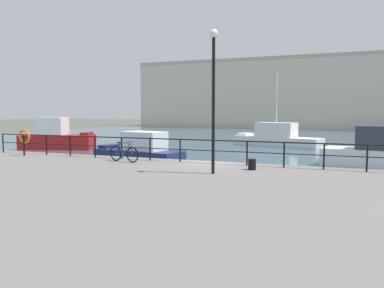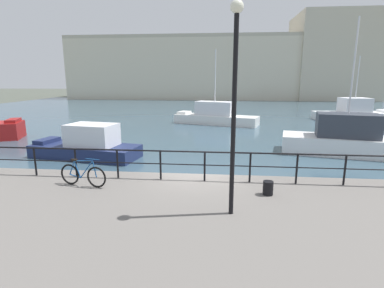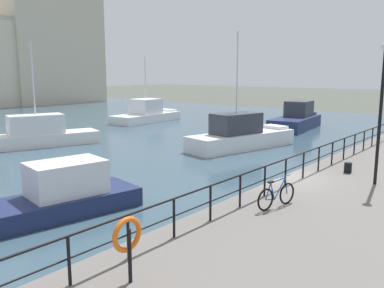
{
  "view_description": "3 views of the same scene",
  "coord_description": "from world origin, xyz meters",
  "px_view_note": "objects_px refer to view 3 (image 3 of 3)",
  "views": [
    {
      "loc": [
        5.34,
        -16.38,
        3.4
      ],
      "look_at": [
        -2.24,
        3.33,
        1.5
      ],
      "focal_mm": 34.24,
      "sensor_mm": 36.0,
      "label": 1
    },
    {
      "loc": [
        0.84,
        -10.86,
        4.6
      ],
      "look_at": [
        -0.63,
        4.39,
        1.23
      ],
      "focal_mm": 27.99,
      "sensor_mm": 36.0,
      "label": 2
    },
    {
      "loc": [
        -15.06,
        -7.51,
        5.31
      ],
      "look_at": [
        -0.61,
        4.38,
        2.0
      ],
      "focal_mm": 38.03,
      "sensor_mm": 36.0,
      "label": 3
    }
  ],
  "objects_px": {
    "moored_cabin_cruiser": "(146,114)",
    "moored_green_narrowboat": "(296,119)",
    "moored_red_daysailer": "(241,135)",
    "quay_lamp_post": "(382,97)",
    "parked_bicycle": "(276,196)",
    "mooring_bollard": "(348,168)",
    "life_ring_stand": "(127,237)",
    "moored_harbor_tender": "(37,134)",
    "moored_white_yacht": "(58,196)"
  },
  "relations": [
    {
      "from": "parked_bicycle",
      "to": "life_ring_stand",
      "type": "relative_size",
      "value": 1.25
    },
    {
      "from": "moored_green_narrowboat",
      "to": "parked_bicycle",
      "type": "xyz_separation_m",
      "value": [
        -24.72,
        -10.95,
        0.51
      ]
    },
    {
      "from": "moored_red_daysailer",
      "to": "moored_white_yacht",
      "type": "relative_size",
      "value": 1.32
    },
    {
      "from": "moored_green_narrowboat",
      "to": "life_ring_stand",
      "type": "distance_m",
      "value": 32.73
    },
    {
      "from": "parked_bicycle",
      "to": "quay_lamp_post",
      "type": "distance_m",
      "value": 5.95
    },
    {
      "from": "moored_red_daysailer",
      "to": "parked_bicycle",
      "type": "xyz_separation_m",
      "value": [
        -12.66,
        -9.48,
        0.5
      ]
    },
    {
      "from": "parked_bicycle",
      "to": "quay_lamp_post",
      "type": "bearing_deg",
      "value": -6.87
    },
    {
      "from": "moored_cabin_cruiser",
      "to": "moored_harbor_tender",
      "type": "relative_size",
      "value": 0.99
    },
    {
      "from": "moored_cabin_cruiser",
      "to": "moored_white_yacht",
      "type": "xyz_separation_m",
      "value": [
        -22.77,
        -18.65,
        -0.13
      ]
    },
    {
      "from": "moored_harbor_tender",
      "to": "moored_red_daysailer",
      "type": "bearing_deg",
      "value": 144.36
    },
    {
      "from": "moored_cabin_cruiser",
      "to": "mooring_bollard",
      "type": "xyz_separation_m",
      "value": [
        -13.44,
        -26.2,
        0.38
      ]
    },
    {
      "from": "moored_cabin_cruiser",
      "to": "moored_green_narrowboat",
      "type": "relative_size",
      "value": 1.08
    },
    {
      "from": "parked_bicycle",
      "to": "moored_red_daysailer",
      "type": "bearing_deg",
      "value": 48.49
    },
    {
      "from": "moored_white_yacht",
      "to": "parked_bicycle",
      "type": "distance_m",
      "value": 8.06
    },
    {
      "from": "parked_bicycle",
      "to": "quay_lamp_post",
      "type": "height_order",
      "value": "quay_lamp_post"
    },
    {
      "from": "moored_cabin_cruiser",
      "to": "moored_white_yacht",
      "type": "height_order",
      "value": "moored_cabin_cruiser"
    },
    {
      "from": "moored_cabin_cruiser",
      "to": "quay_lamp_post",
      "type": "height_order",
      "value": "moored_cabin_cruiser"
    },
    {
      "from": "moored_red_daysailer",
      "to": "life_ring_stand",
      "type": "height_order",
      "value": "moored_red_daysailer"
    },
    {
      "from": "moored_red_daysailer",
      "to": "moored_harbor_tender",
      "type": "relative_size",
      "value": 1.01
    },
    {
      "from": "mooring_bollard",
      "to": "moored_red_daysailer",
      "type": "bearing_deg",
      "value": 55.81
    },
    {
      "from": "moored_cabin_cruiser",
      "to": "quay_lamp_post",
      "type": "xyz_separation_m",
      "value": [
        -14.63,
        -27.64,
        3.52
      ]
    },
    {
      "from": "parked_bicycle",
      "to": "mooring_bollard",
      "type": "relative_size",
      "value": 3.97
    },
    {
      "from": "moored_harbor_tender",
      "to": "quay_lamp_post",
      "type": "bearing_deg",
      "value": 110.37
    },
    {
      "from": "moored_cabin_cruiser",
      "to": "mooring_bollard",
      "type": "distance_m",
      "value": 29.45
    },
    {
      "from": "mooring_bollard",
      "to": "moored_cabin_cruiser",
      "type": "bearing_deg",
      "value": 62.83
    },
    {
      "from": "mooring_bollard",
      "to": "quay_lamp_post",
      "type": "bearing_deg",
      "value": -129.53
    },
    {
      "from": "moored_cabin_cruiser",
      "to": "moored_harbor_tender",
      "type": "xyz_separation_m",
      "value": [
        -15.54,
        -4.69,
        -0.0
      ]
    },
    {
      "from": "moored_cabin_cruiser",
      "to": "moored_green_narrowboat",
      "type": "xyz_separation_m",
      "value": [
        5.19,
        -15.04,
        0.04
      ]
    },
    {
      "from": "parked_bicycle",
      "to": "mooring_bollard",
      "type": "distance_m",
      "value": 6.09
    },
    {
      "from": "moored_green_narrowboat",
      "to": "moored_harbor_tender",
      "type": "height_order",
      "value": "moored_harbor_tender"
    },
    {
      "from": "parked_bicycle",
      "to": "mooring_bollard",
      "type": "height_order",
      "value": "parked_bicycle"
    },
    {
      "from": "quay_lamp_post",
      "to": "parked_bicycle",
      "type": "bearing_deg",
      "value": 161.46
    },
    {
      "from": "moored_green_narrowboat",
      "to": "moored_harbor_tender",
      "type": "relative_size",
      "value": 0.91
    },
    {
      "from": "moored_red_daysailer",
      "to": "moored_green_narrowboat",
      "type": "bearing_deg",
      "value": 19.29
    },
    {
      "from": "moored_white_yacht",
      "to": "moored_harbor_tender",
      "type": "relative_size",
      "value": 0.76
    },
    {
      "from": "moored_red_daysailer",
      "to": "moored_green_narrowboat",
      "type": "height_order",
      "value": "moored_red_daysailer"
    },
    {
      "from": "moored_harbor_tender",
      "to": "mooring_bollard",
      "type": "relative_size",
      "value": 19.96
    },
    {
      "from": "mooring_bollard",
      "to": "life_ring_stand",
      "type": "relative_size",
      "value": 0.31
    },
    {
      "from": "moored_white_yacht",
      "to": "moored_cabin_cruiser",
      "type": "bearing_deg",
      "value": -130.63
    },
    {
      "from": "moored_green_narrowboat",
      "to": "mooring_bollard",
      "type": "distance_m",
      "value": 21.72
    },
    {
      "from": "mooring_bollard",
      "to": "moored_white_yacht",
      "type": "bearing_deg",
      "value": 141.0
    },
    {
      "from": "moored_red_daysailer",
      "to": "quay_lamp_post",
      "type": "relative_size",
      "value": 1.65
    },
    {
      "from": "moored_green_narrowboat",
      "to": "parked_bicycle",
      "type": "height_order",
      "value": "moored_green_narrowboat"
    },
    {
      "from": "parked_bicycle",
      "to": "life_ring_stand",
      "type": "distance_m",
      "value": 6.18
    },
    {
      "from": "moored_green_narrowboat",
      "to": "parked_bicycle",
      "type": "bearing_deg",
      "value": -164.05
    },
    {
      "from": "moored_cabin_cruiser",
      "to": "parked_bicycle",
      "type": "xyz_separation_m",
      "value": [
        -19.53,
        -26.0,
        0.55
      ]
    },
    {
      "from": "mooring_bollard",
      "to": "parked_bicycle",
      "type": "bearing_deg",
      "value": 178.11
    },
    {
      "from": "parked_bicycle",
      "to": "life_ring_stand",
      "type": "xyz_separation_m",
      "value": [
        -6.15,
        0.12,
        0.59
      ]
    },
    {
      "from": "moored_white_yacht",
      "to": "moored_green_narrowboat",
      "type": "bearing_deg",
      "value": -162.6
    },
    {
      "from": "moored_white_yacht",
      "to": "moored_green_narrowboat",
      "type": "height_order",
      "value": "moored_green_narrowboat"
    }
  ]
}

